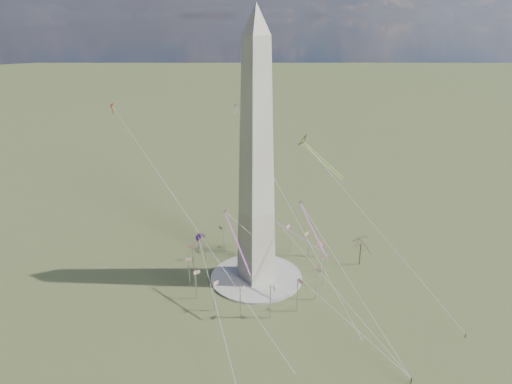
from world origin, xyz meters
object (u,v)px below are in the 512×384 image
washington_monument (256,162)px  tree_near (361,242)px  person_east (465,335)px  kite_delta_black (305,143)px

washington_monument → tree_near: size_ratio=6.87×
washington_monument → person_east: size_ratio=57.92×
tree_near → kite_delta_black: kite_delta_black is taller
tree_near → person_east: bearing=-95.3°
washington_monument → tree_near: (41.71, -14.45, -37.57)m
tree_near → kite_delta_black: bearing=118.0°
person_east → kite_delta_black: bearing=-103.7°
tree_near → person_east: size_ratio=8.43×
tree_near → kite_delta_black: size_ratio=0.73×
tree_near → kite_delta_black: (-12.39, 23.29, 38.31)m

